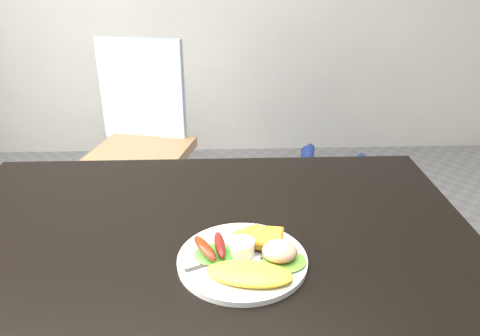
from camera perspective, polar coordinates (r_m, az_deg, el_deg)
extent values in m
cube|color=black|center=(1.05, -4.27, -8.89)|extent=(1.20, 0.80, 0.04)
cube|color=tan|center=(2.21, -12.02, 1.69)|extent=(0.51, 0.51, 0.05)
imported|color=navy|center=(1.70, 9.33, 8.20)|extent=(0.69, 0.57, 1.65)
cylinder|color=white|center=(0.95, 0.28, -11.18)|extent=(0.26, 0.26, 0.01)
ellipsoid|color=green|center=(0.95, -3.09, -10.42)|extent=(0.09, 0.08, 0.01)
ellipsoid|color=#659831|center=(0.93, 5.42, -11.19)|extent=(0.09, 0.08, 0.01)
ellipsoid|color=yellow|center=(0.89, 1.14, -12.75)|extent=(0.18, 0.11, 0.02)
ellipsoid|color=maroon|center=(0.94, -4.29, -9.73)|extent=(0.06, 0.09, 0.02)
ellipsoid|color=maroon|center=(0.94, -2.47, -9.33)|extent=(0.03, 0.09, 0.02)
cylinder|color=white|center=(0.94, 0.22, -9.67)|extent=(0.06, 0.06, 0.03)
cube|color=olive|center=(0.99, 1.68, -8.38)|extent=(0.09, 0.09, 0.01)
cube|color=#825C14|center=(0.97, 3.12, -8.49)|extent=(0.08, 0.08, 0.01)
ellipsoid|color=beige|center=(0.92, 4.85, -10.05)|extent=(0.07, 0.07, 0.04)
cube|color=#ADAFB7|center=(0.93, -2.20, -11.25)|extent=(0.15, 0.07, 0.00)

